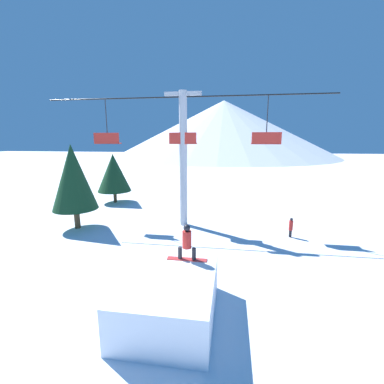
{
  "coord_description": "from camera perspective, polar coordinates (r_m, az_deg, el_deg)",
  "views": [
    {
      "loc": [
        3.03,
        -6.89,
        5.87
      ],
      "look_at": [
        1.14,
        5.5,
        3.29
      ],
      "focal_mm": 24.0,
      "sensor_mm": 36.0,
      "label": 1
    }
  ],
  "objects": [
    {
      "name": "ground_plane",
      "position": [
        9.54,
        -13.25,
        -26.68
      ],
      "size": [
        220.0,
        220.0,
        0.0
      ],
      "primitive_type": "plane",
      "color": "white"
    },
    {
      "name": "mountain_ridge",
      "position": [
        93.23,
        7.0,
        13.76
      ],
      "size": [
        75.65,
        75.65,
        19.02
      ],
      "color": "silver",
      "rests_on": "ground_plane"
    },
    {
      "name": "snow_ramp",
      "position": [
        9.24,
        -4.99,
        -22.1
      ],
      "size": [
        2.95,
        3.88,
        1.49
      ],
      "color": "white",
      "rests_on": "ground_plane"
    },
    {
      "name": "snowboarder",
      "position": [
        9.55,
        -1.14,
        -11.09
      ],
      "size": [
        1.49,
        0.33,
        1.37
      ],
      "color": "#B22D2D",
      "rests_on": "snow_ramp"
    },
    {
      "name": "chairlift",
      "position": [
        17.24,
        -1.96,
        8.83
      ],
      "size": [
        18.69,
        0.52,
        8.93
      ],
      "color": "#B2B2B7",
      "rests_on": "ground_plane"
    },
    {
      "name": "pine_tree_near",
      "position": [
        18.38,
        -24.89,
        2.97
      ],
      "size": [
        2.87,
        2.87,
        5.61
      ],
      "color": "#4C3823",
      "rests_on": "ground_plane"
    },
    {
      "name": "pine_tree_far",
      "position": [
        25.05,
        -17.01,
        4.12
      ],
      "size": [
        3.08,
        3.08,
        4.58
      ],
      "color": "#4C3823",
      "rests_on": "ground_plane"
    },
    {
      "name": "distant_skier",
      "position": [
        16.83,
        21.1,
        -7.2
      ],
      "size": [
        0.24,
        0.24,
        1.23
      ],
      "color": "black",
      "rests_on": "ground_plane"
    }
  ]
}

